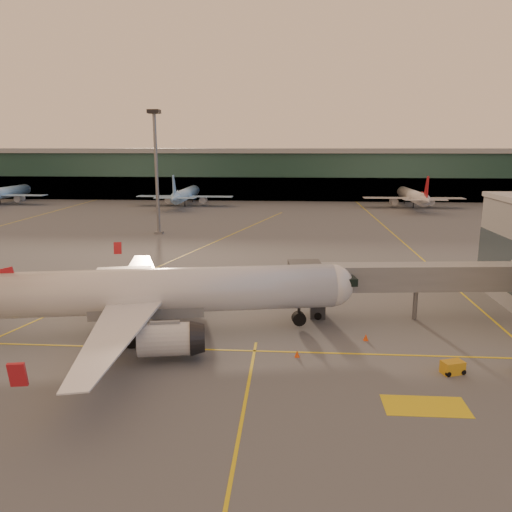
{
  "coord_description": "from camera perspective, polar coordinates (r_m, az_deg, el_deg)",
  "views": [
    {
      "loc": [
        8.14,
        -37.48,
        18.28
      ],
      "look_at": [
        3.89,
        22.65,
        5.0
      ],
      "focal_mm": 35.0,
      "sensor_mm": 36.0,
      "label": 1
    }
  ],
  "objects": [
    {
      "name": "terminal",
      "position": [
        179.71,
        1.47,
        9.38
      ],
      "size": [
        400.0,
        20.0,
        17.6
      ],
      "color": "#19382D",
      "rests_on": "ground"
    },
    {
      "name": "main_airplane",
      "position": [
        50.13,
        -12.57,
        -4.19
      ],
      "size": [
        42.65,
        38.7,
        12.93
      ],
      "rotation": [
        0.0,
        0.0,
        0.18
      ],
      "color": "silver",
      "rests_on": "ground"
    },
    {
      "name": "distant_aircraft_row",
      "position": [
        156.58,
        5.03,
        5.67
      ],
      "size": [
        350.0,
        34.0,
        13.0
      ],
      "color": "#95C8FA",
      "rests_on": "ground"
    },
    {
      "name": "cone_fwd",
      "position": [
        45.2,
        4.72,
        -11.08
      ],
      "size": [
        0.46,
        0.46,
        0.59
      ],
      "color": "#E7450C",
      "rests_on": "ground"
    },
    {
      "name": "cone_nose",
      "position": [
        49.76,
        12.44,
        -9.05
      ],
      "size": [
        0.5,
        0.5,
        0.64
      ],
      "color": "#E7450C",
      "rests_on": "ground"
    },
    {
      "name": "mast_west_near",
      "position": [
        107.3,
        -11.34,
        10.36
      ],
      "size": [
        2.4,
        2.4,
        25.6
      ],
      "color": "slate",
      "rests_on": "ground"
    },
    {
      "name": "catering_truck",
      "position": [
        58.93,
        -14.72,
        -3.36
      ],
      "size": [
        6.48,
        3.93,
        4.69
      ],
      "rotation": [
        0.0,
        0.0,
        0.23
      ],
      "color": "red",
      "rests_on": "ground"
    },
    {
      "name": "jet_bridge",
      "position": [
        56.35,
        19.34,
        -2.54
      ],
      "size": [
        28.36,
        5.91,
        6.24
      ],
      "color": "slate",
      "rests_on": "ground"
    },
    {
      "name": "taxi_markings",
      "position": [
        85.4,
        -6.48,
        -0.01
      ],
      "size": [
        100.12,
        173.0,
        0.01
      ],
      "color": "yellow",
      "rests_on": "ground"
    },
    {
      "name": "ground",
      "position": [
        42.49,
        -7.61,
        -13.17
      ],
      "size": [
        600.0,
        600.0,
        0.0
      ],
      "primitive_type": "plane",
      "color": "#4C4F54",
      "rests_on": "ground"
    },
    {
      "name": "cone_wing_left",
      "position": [
        68.34,
        -9.67,
        -3.02
      ],
      "size": [
        0.47,
        0.47,
        0.59
      ],
      "color": "#E7450C",
      "rests_on": "ground"
    },
    {
      "name": "gpu_cart",
      "position": [
        44.95,
        21.56,
        -11.77
      ],
      "size": [
        2.08,
        1.64,
        1.07
      ],
      "rotation": [
        0.0,
        0.0,
        0.34
      ],
      "color": "gold",
      "rests_on": "ground"
    }
  ]
}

